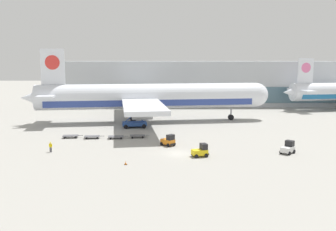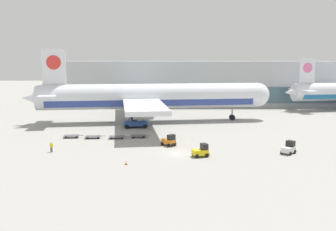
{
  "view_description": "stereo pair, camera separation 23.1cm",
  "coord_description": "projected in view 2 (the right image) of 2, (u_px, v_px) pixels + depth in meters",
  "views": [
    {
      "loc": [
        -1.57,
        -57.22,
        14.7
      ],
      "look_at": [
        -1.73,
        13.55,
        4.0
      ],
      "focal_mm": 40.0,
      "sensor_mm": 36.0,
      "label": 1
    },
    {
      "loc": [
        -1.34,
        -57.22,
        14.7
      ],
      "look_at": [
        -1.73,
        13.55,
        4.0
      ],
      "focal_mm": 40.0,
      "sensor_mm": 36.0,
      "label": 2
    }
  ],
  "objects": [
    {
      "name": "airplane_main",
      "position": [
        148.0,
        97.0,
        87.58
      ],
      "size": [
        57.88,
        48.65,
        17.0
      ],
      "rotation": [
        0.0,
        0.0,
        0.14
      ],
      "color": "silver",
      "rests_on": "ground_plane"
    },
    {
      "name": "baggage_dolly_lead",
      "position": [
        72.0,
        136.0,
        70.45
      ],
      "size": [
        3.77,
        1.83,
        0.48
      ],
      "rotation": [
        0.0,
        0.0,
        0.12
      ],
      "color": "#56565B",
      "rests_on": "ground_plane"
    },
    {
      "name": "scissor_lift_loader",
      "position": [
        135.0,
        118.0,
        81.06
      ],
      "size": [
        5.57,
        4.0,
        5.51
      ],
      "rotation": [
        0.0,
        0.0,
        0.14
      ],
      "color": "#284C99",
      "rests_on": "ground_plane"
    },
    {
      "name": "traffic_cone_near",
      "position": [
        126.0,
        163.0,
        52.52
      ],
      "size": [
        0.4,
        0.4,
        0.55
      ],
      "color": "black",
      "rests_on": "ground_plane"
    },
    {
      "name": "baggage_tug_far",
      "position": [
        169.0,
        141.0,
        63.93
      ],
      "size": [
        2.74,
        2.73,
        2.0
      ],
      "rotation": [
        0.0,
        0.0,
        -0.78
      ],
      "color": "orange",
      "rests_on": "ground_plane"
    },
    {
      "name": "baggage_dolly_trail",
      "position": [
        138.0,
        136.0,
        70.57
      ],
      "size": [
        3.77,
        1.83,
        0.48
      ],
      "rotation": [
        0.0,
        0.0,
        0.12
      ],
      "color": "#56565B",
      "rests_on": "ground_plane"
    },
    {
      "name": "ground_crew_near",
      "position": [
        51.0,
        146.0,
        59.59
      ],
      "size": [
        0.56,
        0.3,
        1.66
      ],
      "rotation": [
        0.0,
        0.0,
        6.05
      ],
      "color": "black",
      "rests_on": "ground_plane"
    },
    {
      "name": "baggage_tug_mid",
      "position": [
        201.0,
        151.0,
        56.75
      ],
      "size": [
        2.74,
        2.21,
        2.0
      ],
      "rotation": [
        0.0,
        0.0,
        0.29
      ],
      "color": "yellow",
      "rests_on": "ground_plane"
    },
    {
      "name": "ground_plane",
      "position": [
        179.0,
        153.0,
        58.77
      ],
      "size": [
        400.0,
        400.0,
        0.0
      ],
      "primitive_type": "plane",
      "color": "#9E9B93"
    },
    {
      "name": "terminal_building",
      "position": [
        198.0,
        83.0,
        122.41
      ],
      "size": [
        90.0,
        18.2,
        14.0
      ],
      "color": "#B2B7BC",
      "rests_on": "ground_plane"
    },
    {
      "name": "baggage_tug_foreground",
      "position": [
        289.0,
        148.0,
        58.58
      ],
      "size": [
        2.72,
        2.75,
        2.0
      ],
      "rotation": [
        0.0,
        0.0,
        0.81
      ],
      "color": "silver",
      "rests_on": "ground_plane"
    },
    {
      "name": "baggage_dolly_second",
      "position": [
        93.0,
        136.0,
        69.88
      ],
      "size": [
        3.77,
        1.83,
        0.48
      ],
      "rotation": [
        0.0,
        0.0,
        0.12
      ],
      "color": "#56565B",
      "rests_on": "ground_plane"
    },
    {
      "name": "baggage_dolly_third",
      "position": [
        117.0,
        137.0,
        69.72
      ],
      "size": [
        3.77,
        1.83,
        0.48
      ],
      "rotation": [
        0.0,
        0.0,
        0.12
      ],
      "color": "#56565B",
      "rests_on": "ground_plane"
    }
  ]
}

